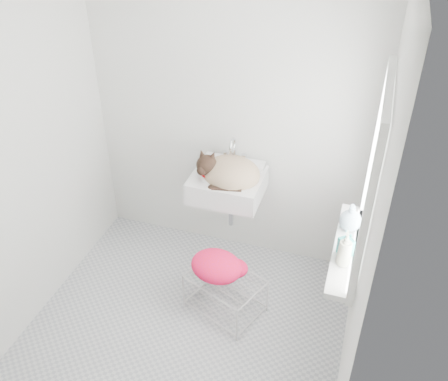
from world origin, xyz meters
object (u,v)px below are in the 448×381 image
(cat, at_px, (228,172))
(bottle_a, at_px, (342,264))
(bottle_b, at_px, (344,254))
(wire_rack, at_px, (225,294))
(bottle_c, at_px, (349,228))
(sink, at_px, (228,176))

(cat, relative_size, bottle_a, 2.48)
(cat, relative_size, bottle_b, 2.78)
(bottle_b, bearing_deg, wire_rack, 171.62)
(bottle_c, bearing_deg, bottle_a, -90.00)
(wire_rack, relative_size, bottle_a, 2.70)
(bottle_a, distance_m, bottle_c, 0.35)
(cat, xyz_separation_m, bottle_a, (0.92, -0.69, -0.04))
(wire_rack, xyz_separation_m, bottle_c, (0.79, 0.14, 0.70))
(sink, relative_size, bottle_a, 2.80)
(wire_rack, distance_m, bottle_c, 1.06)
(sink, relative_size, bottle_b, 3.15)
(cat, bearing_deg, bottle_c, -16.19)
(wire_rack, distance_m, bottle_a, 1.07)
(cat, bearing_deg, bottle_b, -28.87)
(wire_rack, bearing_deg, sink, 106.08)
(cat, distance_m, bottle_c, 0.98)
(sink, height_order, bottle_b, sink)
(bottle_a, xyz_separation_m, bottle_b, (0.00, 0.09, 0.00))
(cat, xyz_separation_m, wire_rack, (0.13, -0.49, -0.74))
(wire_rack, bearing_deg, bottle_c, 10.25)
(sink, xyz_separation_m, bottle_c, (0.93, -0.36, 0.00))
(sink, xyz_separation_m, cat, (0.01, -0.02, 0.04))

